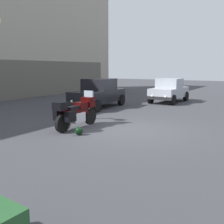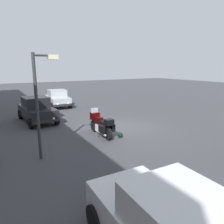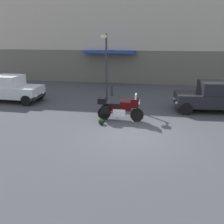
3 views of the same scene
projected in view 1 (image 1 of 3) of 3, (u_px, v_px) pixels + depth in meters
The scene contains 5 objects.
ground_plane at pixel (130, 130), 9.51m from camera, with size 80.00×80.00×0.00m, color #38383D.
motorcycle at pixel (76, 112), 9.72m from camera, with size 2.26×0.76×1.36m.
helmet at pixel (79, 131), 8.79m from camera, with size 0.28×0.28×0.28m, color black.
car_hatchback_near at pixel (98, 93), 14.87m from camera, with size 3.96×2.04×1.64m.
car_compact_side at pixel (169, 91), 17.14m from camera, with size 3.50×1.76×1.56m.
Camera 1 is at (-8.21, -4.34, 2.25)m, focal length 41.80 mm.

